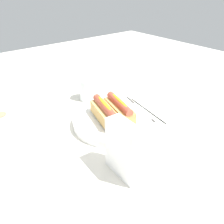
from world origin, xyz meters
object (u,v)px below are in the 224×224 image
serving_bowl (112,121)px  napkin_box (125,150)px  hotdog_back (105,112)px  hotdog_front (119,108)px  water_glass (88,90)px  paper_towel_roll (6,135)px  chopstick_near (140,108)px  chopstick_far (147,110)px

serving_bowl → napkin_box: size_ratio=1.83×
hotdog_back → hotdog_front: bearing=-104.8°
water_glass → paper_towel_roll: bearing=111.7°
hotdog_back → serving_bowl: bearing=-104.8°
hotdog_back → water_glass: 0.22m
serving_bowl → hotdog_front: 0.05m
napkin_box → chopstick_near: bearing=-48.2°
napkin_box → chopstick_far: size_ratio=0.68×
water_glass → chopstick_near: 0.23m
serving_bowl → hotdog_back: hotdog_back is taller
hotdog_back → napkin_box: size_ratio=1.05×
hotdog_front → chopstick_near: size_ratio=0.72×
hotdog_front → chopstick_near: hotdog_front is taller
serving_bowl → chopstick_near: size_ratio=1.25×
paper_towel_roll → chopstick_far: bearing=-99.0°
hotdog_back → chopstick_near: (0.01, -0.18, -0.06)m
serving_bowl → chopstick_far: 0.17m
hotdog_back → paper_towel_roll: 0.31m
hotdog_front → chopstick_far: hotdog_front is taller
water_glass → chopstick_far: bearing=-151.3°
chopstick_near → hotdog_front: bearing=116.9°
water_glass → hotdog_back: bearing=161.3°
serving_bowl → chopstick_near: (0.02, -0.16, -0.01)m
water_glass → chopstick_near: size_ratio=0.41×
paper_towel_roll → chopstick_far: (-0.08, -0.50, -0.06)m
water_glass → chopstick_far: (-0.23, -0.13, -0.04)m
serving_bowl → paper_towel_roll: size_ratio=2.04×
chopstick_near → chopstick_far: size_ratio=1.00×
paper_towel_roll → chopstick_far: paper_towel_roll is taller
water_glass → paper_towel_roll: (-0.15, 0.37, 0.02)m
hotdog_front → chopstick_far: bearing=-91.2°
paper_towel_roll → chopstick_near: bearing=-95.8°
serving_bowl → chopstick_far: size_ratio=1.25×
hotdog_front → napkin_box: 0.24m
hotdog_front → chopstick_near: bearing=-78.4°
hotdog_back → paper_towel_roll: paper_towel_roll is taller
hotdog_back → chopstick_near: size_ratio=0.72×
hotdog_front → hotdog_back: (0.01, 0.05, 0.00)m
napkin_box → water_glass: bearing=-18.0°
serving_bowl → chopstick_near: serving_bowl is taller
chopstick_near → chopstick_far: 0.03m
water_glass → hotdog_front: bearing=175.3°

